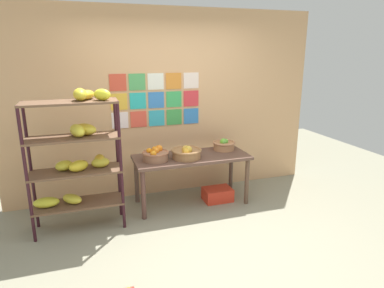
% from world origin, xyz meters
% --- Properties ---
extents(ground, '(9.24, 9.24, 0.00)m').
position_xyz_m(ground, '(0.00, 0.00, 0.00)').
color(ground, gray).
extents(back_wall_with_art, '(4.53, 0.07, 2.65)m').
position_xyz_m(back_wall_with_art, '(-0.00, 1.65, 1.33)').
color(back_wall_with_art, tan).
rests_on(back_wall_with_art, ground).
extents(banana_shelf_unit, '(1.03, 0.42, 1.67)m').
position_xyz_m(banana_shelf_unit, '(-1.24, 0.89, 0.96)').
color(banana_shelf_unit, '#34151D').
rests_on(banana_shelf_unit, ground).
extents(display_table, '(1.56, 0.64, 0.69)m').
position_xyz_m(display_table, '(0.21, 1.11, 0.61)').
color(display_table, brown).
rests_on(display_table, ground).
extents(fruit_basket_centre, '(0.41, 0.41, 0.19)m').
position_xyz_m(fruit_basket_centre, '(0.12, 1.03, 0.77)').
color(fruit_basket_centre, '#9C6C43').
rests_on(fruit_basket_centre, display_table).
extents(fruit_basket_left, '(0.35, 0.35, 0.18)m').
position_xyz_m(fruit_basket_left, '(-0.29, 1.08, 0.77)').
color(fruit_basket_left, '#97674B').
rests_on(fruit_basket_left, display_table).
extents(fruit_basket_right, '(0.32, 0.32, 0.17)m').
position_xyz_m(fruit_basket_right, '(0.75, 1.25, 0.77)').
color(fruit_basket_right, '#B67B51').
rests_on(fruit_basket_right, display_table).
extents(produce_crate_under_table, '(0.40, 0.28, 0.18)m').
position_xyz_m(produce_crate_under_table, '(0.59, 1.07, 0.09)').
color(produce_crate_under_table, red).
rests_on(produce_crate_under_table, ground).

